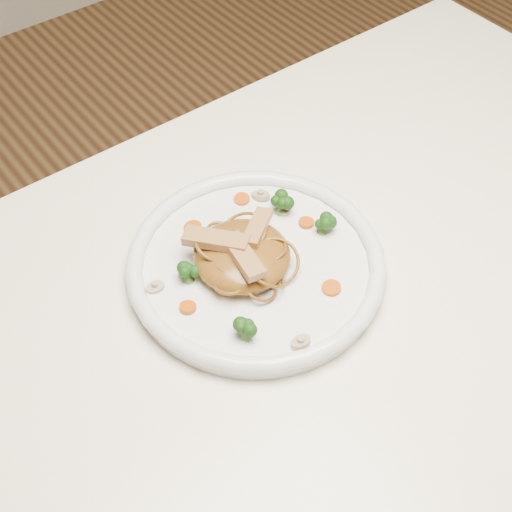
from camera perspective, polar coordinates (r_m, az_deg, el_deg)
table at (r=0.90m, az=6.34°, el=-7.80°), size 1.20×0.80×0.75m
plate at (r=0.83m, az=-0.00°, el=-0.99°), size 0.38×0.38×0.02m
noodle_mound at (r=0.82m, az=-1.13°, el=0.05°), size 0.14×0.14×0.04m
chicken_a at (r=0.82m, az=0.10°, el=2.33°), size 0.06×0.05×0.01m
chicken_b at (r=0.80m, az=-3.23°, el=1.30°), size 0.07×0.08×0.01m
chicken_c at (r=0.79m, az=-1.02°, el=-0.01°), size 0.03×0.07×0.01m
broccoli_0 at (r=0.87m, az=2.00°, el=4.27°), size 0.04×0.04×0.03m
broccoli_1 at (r=0.80m, az=-5.52°, el=-1.19°), size 0.03×0.03×0.03m
broccoli_2 at (r=0.75m, az=-0.86°, el=-5.69°), size 0.04×0.04×0.03m
broccoli_3 at (r=0.86m, az=5.39°, el=2.57°), size 0.03×0.03×0.03m
carrot_0 at (r=0.90m, az=-1.15°, el=4.59°), size 0.03×0.03×0.00m
carrot_1 at (r=0.79m, az=-5.49°, el=-4.11°), size 0.02×0.02×0.00m
carrot_2 at (r=0.87m, az=4.06°, el=2.69°), size 0.02×0.02×0.00m
carrot_3 at (r=0.87m, az=-5.08°, el=2.27°), size 0.03×0.03×0.00m
carrot_4 at (r=0.81m, az=6.06°, el=-2.56°), size 0.03×0.03×0.00m
mushroom_0 at (r=0.76m, az=3.61°, el=-6.93°), size 0.02×0.02×0.01m
mushroom_1 at (r=0.89m, az=2.30°, el=3.82°), size 0.03×0.03×0.01m
mushroom_2 at (r=0.81m, az=-8.08°, el=-2.48°), size 0.03×0.03×0.01m
mushroom_3 at (r=0.90m, az=0.37°, el=4.88°), size 0.03×0.03×0.01m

